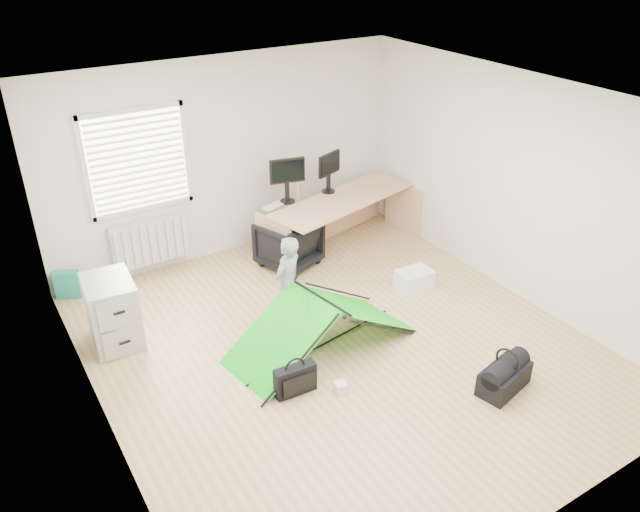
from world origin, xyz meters
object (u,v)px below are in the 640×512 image
monitor_left (287,186)px  kite (322,323)px  desk (343,223)px  duffel_bag (504,379)px  storage_crate (414,279)px  laptop_bag (295,380)px  office_chair (288,243)px  thermos (297,190)px  filing_cabinet (113,312)px  person (288,284)px  monitor_right (328,178)px

monitor_left → kite: (-0.78, -2.13, -0.68)m
desk → duffel_bag: size_ratio=3.84×
storage_crate → laptop_bag: 2.46m
office_chair → kite: (-0.60, -1.80, -0.01)m
monitor_left → thermos: bearing=17.7°
storage_crate → duffel_bag: size_ratio=0.76×
filing_cabinet → thermos: (2.83, 0.85, 0.51)m
thermos → monitor_left: bearing=-175.4°
person → storage_crate: 1.83m
monitor_left → monitor_right: size_ratio=1.09×
storage_crate → thermos: bearing=112.5°
desk → storage_crate: size_ratio=5.09×
person → laptop_bag: (-0.51, -1.04, -0.41)m
monitor_right → filing_cabinet: bearing=173.3°
person → laptop_bag: bearing=38.0°
person → monitor_right: bearing=-160.1°
thermos → filing_cabinet: bearing=-163.4°
monitor_left → kite: 2.37m
filing_cabinet → monitor_right: monitor_right is taller
filing_cabinet → duffel_bag: 4.20m
monitor_right → office_chair: bearing=-179.5°
kite → duffel_bag: kite is taller
kite → storage_crate: kite is taller
monitor_left → laptop_bag: 3.10m
desk → laptop_bag: size_ratio=5.29×
monitor_left → person: bearing=-106.2°
duffel_bag → kite: bearing=114.1°
filing_cabinet → laptop_bag: (1.26, -1.80, -0.23)m
monitor_left → thermos: size_ratio=1.72×
desk → duffel_bag: bearing=-109.1°
monitor_left → thermos: monitor_left is taller
desk → thermos: 0.82m
monitor_right → storage_crate: 1.92m
monitor_left → kite: bearing=-97.0°
monitor_right → office_chair: monitor_right is taller
desk → monitor_left: bearing=143.2°
duffel_bag → thermos: bearing=80.7°
monitor_left → filing_cabinet: bearing=-149.6°
kite → storage_crate: (1.66, 0.43, -0.20)m
filing_cabinet → kite: size_ratio=0.38×
desk → filing_cabinet: size_ratio=2.87×
desk → office_chair: 0.90m
monitor_left → duffel_bag: monitor_left is taller
thermos → kite: thermos is taller
desk → person: size_ratio=1.96×
office_chair → monitor_left: bearing=-137.5°
monitor_right → duffel_bag: 3.80m
thermos → duffel_bag: size_ratio=0.48×
monitor_left → storage_crate: 2.10m
filing_cabinet → monitor_left: bearing=22.1°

